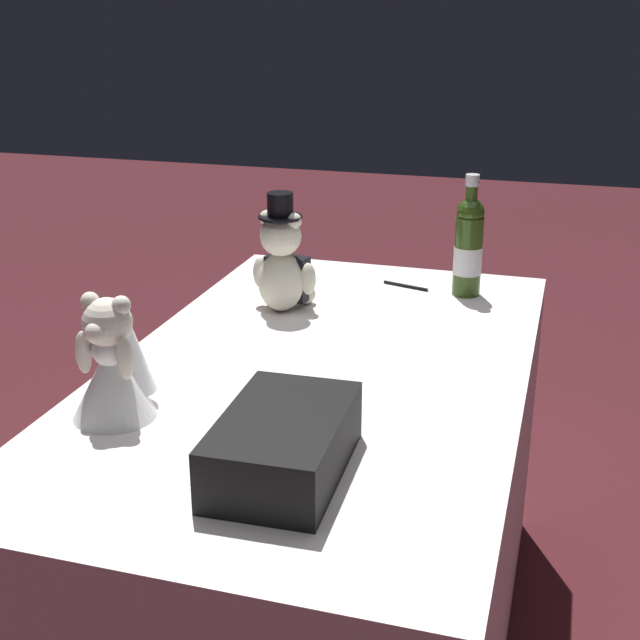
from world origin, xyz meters
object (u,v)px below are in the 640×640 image
champagne_bottle (468,245)px  signing_pen (407,286)px  teddy_bear_groom (283,265)px  teddy_bear_bride (115,361)px  gift_case_black (283,444)px

champagne_bottle → signing_pen: size_ratio=2.36×
teddy_bear_groom → signing_pen: teddy_bear_groom is taller
teddy_bear_groom → teddy_bear_bride: 0.63m
teddy_bear_bride → signing_pen: teddy_bear_bride is taller
signing_pen → teddy_bear_bride: bearing=-22.8°
teddy_bear_bride → signing_pen: (-0.87, 0.36, -0.10)m
champagne_bottle → gift_case_black: size_ratio=0.99×
teddy_bear_groom → teddy_bear_bride: bearing=-9.7°
signing_pen → gift_case_black: (0.98, -0.01, 0.05)m
teddy_bear_groom → teddy_bear_bride: size_ratio=1.23×
teddy_bear_bride → signing_pen: bearing=157.2°
teddy_bear_bride → champagne_bottle: champagne_bottle is taller
teddy_bear_groom → champagne_bottle: bearing=119.9°
teddy_bear_groom → champagne_bottle: champagne_bottle is taller
champagne_bottle → gift_case_black: champagne_bottle is taller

